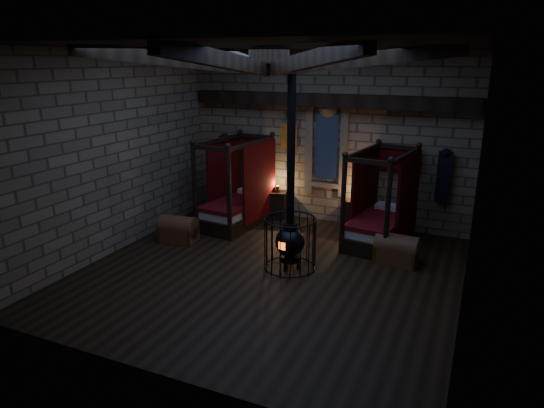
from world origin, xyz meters
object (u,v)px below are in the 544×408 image
at_px(trunk_left, 178,230).
at_px(trunk_right, 397,250).
at_px(bed_right, 381,221).
at_px(bed_left, 238,204).
at_px(stove, 290,239).

xyz_separation_m(trunk_left, trunk_right, (4.77, 0.75, 0.01)).
distance_m(bed_right, trunk_right, 1.16).
height_order(bed_left, bed_right, bed_left).
bearing_deg(bed_right, trunk_right, -52.91).
height_order(trunk_left, trunk_right, trunk_right).
bearing_deg(bed_right, bed_left, -169.47).
relative_size(bed_left, trunk_right, 2.43).
bearing_deg(bed_right, stove, -113.49).
bearing_deg(trunk_left, bed_right, 16.21).
relative_size(trunk_left, trunk_right, 0.98).
relative_size(trunk_left, stove, 0.21).
relative_size(bed_right, stove, 0.53).
relative_size(bed_right, trunk_right, 2.42).
xyz_separation_m(bed_right, trunk_right, (0.55, -1.00, -0.24)).
bearing_deg(bed_left, trunk_right, -5.71).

